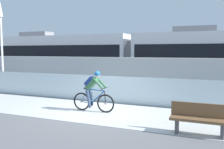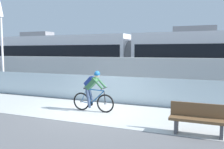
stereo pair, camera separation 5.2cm
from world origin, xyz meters
The scene contains 10 objects.
ground_plane centered at (0.00, 0.00, 0.00)m, with size 200.00×200.00×0.00m, color slate.
bike_path_deck centered at (0.00, 0.00, 0.01)m, with size 32.00×3.20×0.01m, color silver.
glass_parapet centered at (0.00, 1.85, 0.61)m, with size 32.00×0.05×1.23m, color silver.
concrete_barrier_wall centered at (0.00, 3.65, 1.02)m, with size 32.00×0.36×2.04m, color silver.
tram_rail_near centered at (0.00, 6.13, 0.00)m, with size 32.00×0.08×0.01m, color #595654.
tram_rail_far centered at (0.00, 7.57, 0.00)m, with size 32.00×0.08×0.01m, color #595654.
tram centered at (-0.60, 6.85, 1.89)m, with size 22.56×2.54×3.81m.
cyclist_on_bike centered at (-0.06, 0.00, 0.80)m, with size 1.77×0.58×1.61m.
lamp_post_antenna centered at (-6.96, 2.15, 3.29)m, with size 0.28×0.28×5.20m.
bench centered at (3.93, -1.29, 0.48)m, with size 1.60×0.45×0.89m.
Camera 1 is at (4.20, -8.48, 2.37)m, focal length 39.25 mm.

